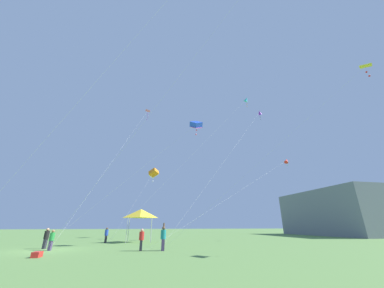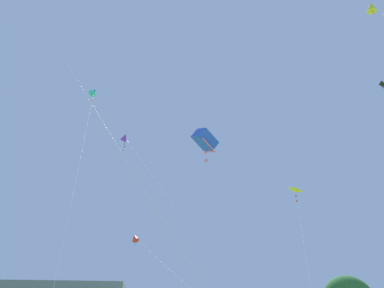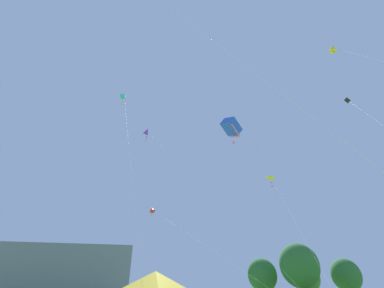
{
  "view_description": "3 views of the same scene",
  "coord_description": "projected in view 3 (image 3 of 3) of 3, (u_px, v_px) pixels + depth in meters",
  "views": [
    {
      "loc": [
        20.01,
        7.4,
        1.8
      ],
      "look_at": [
        -4.18,
        12.29,
        11.21
      ],
      "focal_mm": 20.0,
      "sensor_mm": 36.0,
      "label": 1
    },
    {
      "loc": [
        -4.93,
        -5.94,
        3.44
      ],
      "look_at": [
        -2.92,
        11.65,
        12.23
      ],
      "focal_mm": 35.0,
      "sensor_mm": 36.0,
      "label": 2
    },
    {
      "loc": [
        -8.18,
        -1.66,
        3.29
      ],
      "look_at": [
        -4.59,
        13.73,
        11.94
      ],
      "focal_mm": 24.0,
      "sensor_mm": 36.0,
      "label": 3
    }
  ],
  "objects": [
    {
      "name": "distant_building",
      "position": [
        60.0,
        278.0,
        38.58
      ],
      "size": [
        20.37,
        13.29,
        8.24
      ],
      "primitive_type": "cube",
      "color": "slate",
      "rests_on": "ground"
    },
    {
      "name": "tree_far_right",
      "position": [
        346.0,
        275.0,
        40.83
      ],
      "size": [
        4.65,
        4.19,
        7.02
      ],
      "color": "brown",
      "rests_on": "ground"
    },
    {
      "name": "tree_near_right",
      "position": [
        262.0,
        275.0,
        41.1
      ],
      "size": [
        4.69,
        4.22,
        7.07
      ],
      "color": "brown",
      "rests_on": "ground"
    },
    {
      "name": "kite_yellow_diamond_0",
      "position": [
        333.0,
        48.0,
        29.38
      ],
      "size": [
        7.97,
        18.49,
        27.63
      ],
      "color": "silver",
      "rests_on": "ground"
    },
    {
      "name": "tree_far_centre",
      "position": [
        306.0,
        278.0,
        39.98
      ],
      "size": [
        4.3,
        3.87,
        6.49
      ],
      "color": "brown",
      "rests_on": "ground"
    },
    {
      "name": "tree_far_left",
      "position": [
        299.0,
        266.0,
        38.1
      ],
      "size": [
        5.87,
        5.28,
        8.85
      ],
      "color": "brown",
      "rests_on": "ground"
    },
    {
      "name": "kite_yellow_delta_8",
      "position": [
        271.0,
        178.0,
        31.86
      ],
      "size": [
        7.42,
        17.17,
        15.3
      ],
      "color": "silver",
      "rests_on": "ground"
    },
    {
      "name": "kite_cyan_diamond_5",
      "position": [
        124.0,
        96.0,
        30.59
      ],
      "size": [
        3.97,
        20.89,
        23.71
      ],
      "color": "silver",
      "rests_on": "ground"
    },
    {
      "name": "kite_purple_diamond_6",
      "position": [
        147.0,
        132.0,
        29.49
      ],
      "size": [
        9.72,
        16.04,
        19.27
      ],
      "color": "silver",
      "rests_on": "ground"
    },
    {
      "name": "kite_blue_box_1",
      "position": [
        231.0,
        127.0,
        17.77
      ],
      "size": [
        1.58,
        14.11,
        13.62
      ],
      "color": "silver",
      "rests_on": "ground"
    },
    {
      "name": "kite_black_delta_3",
      "position": [
        350.0,
        102.0,
        23.86
      ],
      "size": [
        10.98,
        14.38,
        19.12
      ],
      "color": "silver",
      "rests_on": "ground"
    },
    {
      "name": "kite_red_diamond_4",
      "position": [
        152.0,
        209.0,
        27.81
      ],
      "size": [
        8.63,
        19.47,
        10.89
      ],
      "color": "silver",
      "rests_on": "ground"
    }
  ]
}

